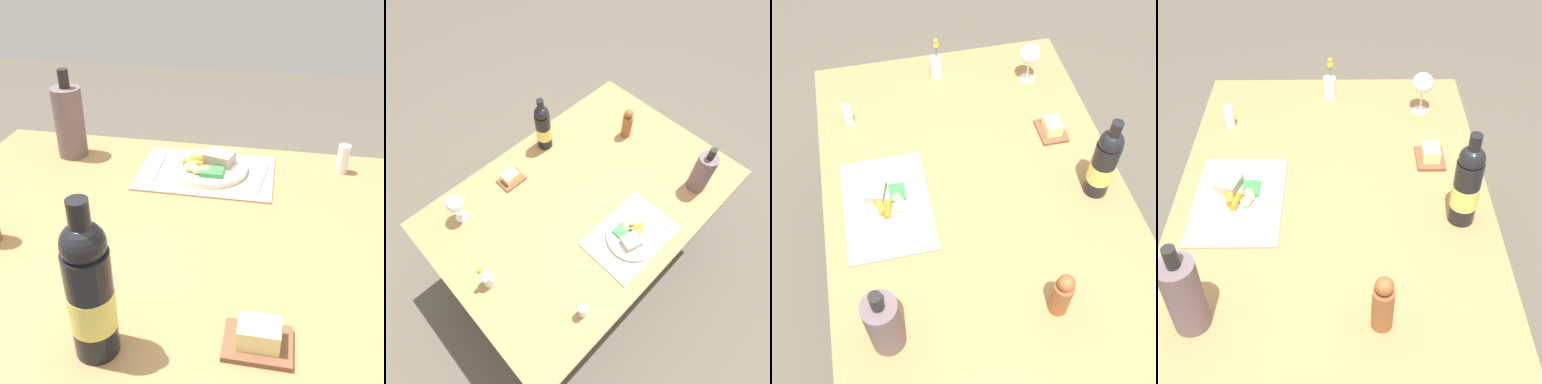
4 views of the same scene
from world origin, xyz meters
The scene contains 9 objects.
dining_table centered at (0.00, 0.00, 0.65)m, with size 1.52×1.04×0.74m.
placemat centered at (0.00, -0.31, 0.74)m, with size 0.42×0.29×0.01m, color tan.
dinner_plate centered at (-0.01, -0.32, 0.76)m, with size 0.25×0.25×0.05m.
fork centered at (-0.17, -0.30, 0.75)m, with size 0.01×0.19×0.01m, color silver.
knife centered at (0.16, -0.33, 0.75)m, with size 0.01×0.21×0.01m, color silver.
cooler_bottle centered at (0.46, -0.36, 0.86)m, with size 0.10×0.10×0.29m.
wine_bottle centered at (0.09, 0.41, 0.88)m, with size 0.08×0.08×0.33m.
butter_dish centered at (-0.21, 0.35, 0.76)m, with size 0.13×0.10×0.06m.
salt_shaker centered at (-0.42, -0.40, 0.79)m, with size 0.04×0.04×0.09m, color white.
Camera 1 is at (-0.20, 0.96, 1.44)m, focal length 43.51 mm.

